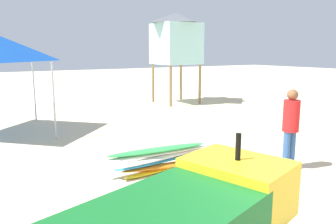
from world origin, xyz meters
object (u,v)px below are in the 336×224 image
(utility_cart, at_px, (192,223))
(cooler_box, at_px, (270,178))
(lifeguard_tower, at_px, (176,39))
(lifeguard_near_left, at_px, (291,124))
(surfboard_pile, at_px, (163,158))

(utility_cart, xyz_separation_m, cooler_box, (2.70, 1.44, -0.59))
(utility_cart, relative_size, lifeguard_tower, 0.69)
(lifeguard_near_left, height_order, lifeguard_tower, lifeguard_tower)
(lifeguard_near_left, relative_size, cooler_box, 3.40)
(surfboard_pile, relative_size, cooler_box, 5.60)
(lifeguard_near_left, bearing_deg, surfboard_pile, 149.52)
(utility_cart, distance_m, surfboard_pile, 3.62)
(surfboard_pile, xyz_separation_m, lifeguard_tower, (5.04, 7.36, 2.67))
(utility_cart, relative_size, surfboard_pile, 1.03)
(lifeguard_near_left, height_order, cooler_box, lifeguard_near_left)
(utility_cart, relative_size, cooler_box, 5.79)
(utility_cart, bearing_deg, surfboard_pile, 63.67)
(utility_cart, height_order, cooler_box, utility_cart)
(surfboard_pile, relative_size, lifeguard_tower, 0.67)
(utility_cart, xyz_separation_m, lifeguard_tower, (6.63, 10.56, 2.13))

